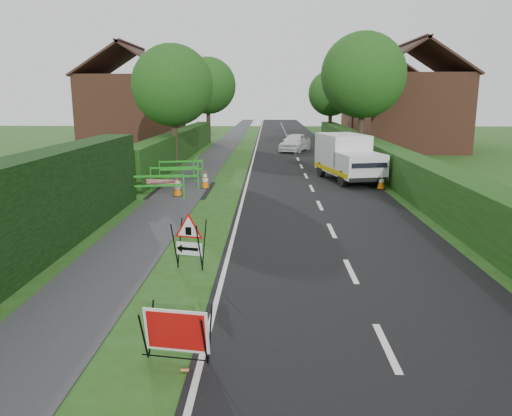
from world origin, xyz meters
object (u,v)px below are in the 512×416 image
object	(u,v)px
works_van	(347,157)
hatchback_car	(295,142)
triangle_sign	(187,237)
red_rect_sign	(176,332)

from	to	relation	value
works_van	hatchback_car	size ratio (longest dim) A/B	1.28
triangle_sign	works_van	distance (m)	13.82
triangle_sign	works_van	bearing A→B (deg)	81.23
triangle_sign	hatchback_car	bearing A→B (deg)	96.44
red_rect_sign	hatchback_car	world-z (taller)	hatchback_car
triangle_sign	hatchback_car	xyz separation A→B (m)	(3.73, 25.68, -0.11)
red_rect_sign	hatchback_car	xyz separation A→B (m)	(3.26, 29.72, 0.19)
red_rect_sign	hatchback_car	distance (m)	29.89
works_van	red_rect_sign	bearing A→B (deg)	-119.54
red_rect_sign	triangle_sign	xyz separation A→B (m)	(-0.48, 4.04, 0.30)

